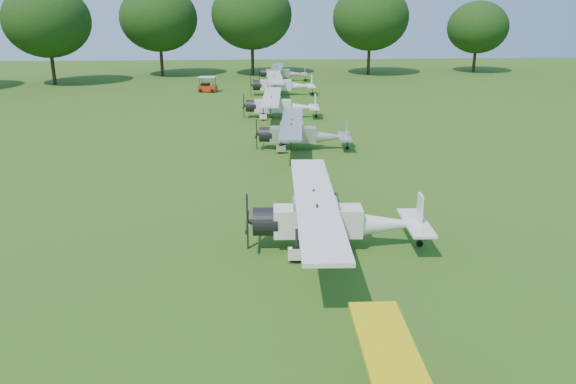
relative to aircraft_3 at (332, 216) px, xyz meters
name	(u,v)px	position (x,y,z in m)	size (l,w,h in m)	color
ground	(304,222)	(-0.86, 2.91, -1.38)	(160.00, 160.00, 0.00)	#355415
tree_belt	(389,43)	(2.71, 3.07, 6.65)	(137.36, 130.27, 14.52)	black
aircraft_3	(332,216)	(0.00, 0.00, 0.00)	(7.52, 11.96, 2.36)	white
aircraft_4	(300,132)	(0.12, 16.59, -0.17)	(6.63, 10.56, 2.08)	silver
aircraft_5	(279,104)	(-0.83, 28.01, -0.14)	(6.74, 10.74, 2.11)	white
aircraft_6	(281,83)	(0.00, 40.91, -0.07)	(7.15, 11.35, 2.25)	white
aircraft_7	(282,72)	(0.74, 53.03, -0.21)	(6.39, 10.19, 2.00)	silver
golf_cart	(207,87)	(-8.24, 43.84, -0.80)	(2.24, 1.65, 1.72)	red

